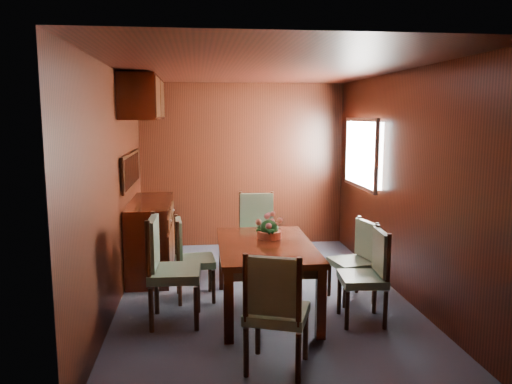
{
  "coord_description": "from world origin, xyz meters",
  "views": [
    {
      "loc": [
        -0.67,
        -5.08,
        1.93
      ],
      "look_at": [
        0.0,
        0.59,
        1.05
      ],
      "focal_mm": 35.0,
      "sensor_mm": 36.0,
      "label": 1
    }
  ],
  "objects": [
    {
      "name": "ground",
      "position": [
        0.0,
        0.0,
        0.0
      ],
      "size": [
        4.5,
        4.5,
        0.0
      ],
      "primitive_type": "plane",
      "color": "#363949",
      "rests_on": "ground"
    },
    {
      "name": "room_shell",
      "position": [
        -0.1,
        0.33,
        1.63
      ],
      "size": [
        3.06,
        4.52,
        2.41
      ],
      "color": "black",
      "rests_on": "ground"
    },
    {
      "name": "sideboard",
      "position": [
        -1.25,
        1.0,
        0.45
      ],
      "size": [
        0.48,
        1.4,
        0.9
      ],
      "primitive_type": "cube",
      "color": "black",
      "rests_on": "ground"
    },
    {
      "name": "dining_table",
      "position": [
        -0.02,
        -0.38,
        0.59
      ],
      "size": [
        0.94,
        1.48,
        0.69
      ],
      "rotation": [
        0.0,
        0.0,
        -0.01
      ],
      "color": "black",
      "rests_on": "ground"
    },
    {
      "name": "chair_left_near",
      "position": [
        -0.97,
        -0.55,
        0.57
      ],
      "size": [
        0.48,
        0.5,
        1.02
      ],
      "rotation": [
        0.0,
        0.0,
        -1.61
      ],
      "color": "black",
      "rests_on": "ground"
    },
    {
      "name": "chair_left_far",
      "position": [
        -0.78,
        0.03,
        0.49
      ],
      "size": [
        0.43,
        0.45,
        0.88
      ],
      "rotation": [
        0.0,
        0.0,
        -1.49
      ],
      "color": "black",
      "rests_on": "ground"
    },
    {
      "name": "chair_right_near",
      "position": [
        0.91,
        -0.75,
        0.5
      ],
      "size": [
        0.44,
        0.46,
        0.89
      ],
      "rotation": [
        0.0,
        0.0,
        1.48
      ],
      "color": "black",
      "rests_on": "ground"
    },
    {
      "name": "chair_right_far",
      "position": [
        0.98,
        -0.18,
        0.48
      ],
      "size": [
        0.46,
        0.47,
        0.86
      ],
      "rotation": [
        0.0,
        0.0,
        1.77
      ],
      "color": "black",
      "rests_on": "ground"
    },
    {
      "name": "chair_head",
      "position": [
        -0.11,
        -1.59,
        0.53
      ],
      "size": [
        0.57,
        0.56,
        0.95
      ],
      "rotation": [
        0.0,
        0.0,
        -0.36
      ],
      "color": "black",
      "rests_on": "ground"
    },
    {
      "name": "chair_foot",
      "position": [
        0.06,
        0.97,
        0.54
      ],
      "size": [
        0.49,
        0.47,
        0.98
      ],
      "rotation": [
        0.0,
        0.0,
        3.09
      ],
      "color": "black",
      "rests_on": "ground"
    },
    {
      "name": "flower_centerpiece",
      "position": [
        0.05,
        -0.17,
        0.82
      ],
      "size": [
        0.27,
        0.27,
        0.27
      ],
      "color": "#C8593D",
      "rests_on": "dining_table"
    }
  ]
}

